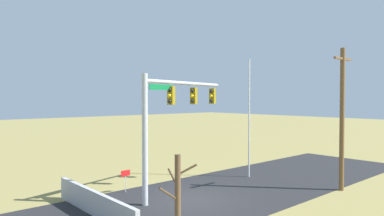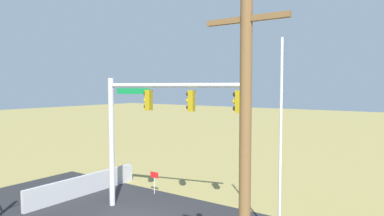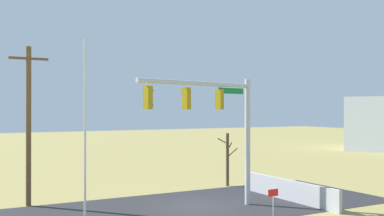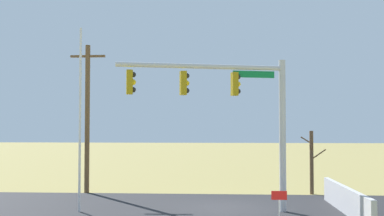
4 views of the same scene
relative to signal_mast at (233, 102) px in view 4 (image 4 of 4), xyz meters
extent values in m
plane|color=olive|center=(-0.32, 1.37, -4.55)|extent=(160.00, 160.00, 0.00)
cube|color=#232326|center=(-4.32, 1.37, -4.54)|extent=(28.00, 8.00, 0.01)
cube|color=#B7B5AD|center=(3.07, 0.55, -4.54)|extent=(6.00, 6.00, 0.01)
cube|color=#A8A8AD|center=(4.57, 0.27, -4.00)|extent=(0.20, 7.09, 1.09)
cylinder|color=#B2B5BA|center=(2.07, 0.55, -1.37)|extent=(0.28, 0.28, 6.35)
cylinder|color=#B2B5BA|center=(-1.29, -0.34, 1.46)|extent=(6.77, 1.96, 0.20)
cube|color=#0F7238|center=(0.86, 0.23, 1.18)|extent=(1.75, 0.49, 0.28)
cube|color=#937A0F|center=(0.05, 0.01, 0.76)|extent=(0.32, 0.41, 0.96)
sphere|color=black|center=(0.20, 0.05, 1.06)|extent=(0.22, 0.22, 0.22)
sphere|color=yellow|center=(0.20, 0.05, 0.76)|extent=(0.22, 0.22, 0.22)
sphere|color=black|center=(0.20, 0.05, 0.46)|extent=(0.22, 0.22, 0.22)
cube|color=#937A0F|center=(-2.03, -0.53, 0.76)|extent=(0.32, 0.41, 0.96)
sphere|color=black|center=(-1.88, -0.50, 1.06)|extent=(0.22, 0.22, 0.22)
sphere|color=yellow|center=(-1.88, -0.50, 0.76)|extent=(0.22, 0.22, 0.22)
sphere|color=black|center=(-1.88, -0.50, 0.46)|extent=(0.22, 0.22, 0.22)
cube|color=#937A0F|center=(-4.11, -1.08, 0.76)|extent=(0.32, 0.41, 0.96)
sphere|color=black|center=(-3.96, -1.05, 1.06)|extent=(0.22, 0.22, 0.22)
sphere|color=yellow|center=(-3.96, -1.05, 0.76)|extent=(0.22, 0.22, 0.22)
sphere|color=black|center=(-3.96, -1.05, 0.46)|extent=(0.22, 0.22, 0.22)
cylinder|color=silver|center=(-6.41, 0.00, -0.69)|extent=(0.10, 0.10, 7.72)
cylinder|color=brown|center=(-7.72, 5.54, -0.57)|extent=(0.26, 0.26, 7.96)
cube|color=brown|center=(-7.72, 5.54, 2.81)|extent=(1.90, 0.12, 0.12)
cylinder|color=brown|center=(4.25, 5.72, -2.88)|extent=(0.20, 0.20, 3.32)
cylinder|color=brown|center=(4.61, 5.72, -2.46)|extent=(0.78, 0.07, 0.57)
cylinder|color=brown|center=(4.01, 5.92, -1.72)|extent=(0.54, 0.47, 0.39)
cylinder|color=brown|center=(4.22, 5.44, -2.04)|extent=(0.12, 0.61, 0.55)
cylinder|color=silver|center=(1.59, -2.08, -4.10)|extent=(0.04, 0.04, 0.90)
cube|color=red|center=(1.59, -2.08, -3.49)|extent=(0.56, 0.02, 0.32)
camera|label=1|loc=(11.33, 14.44, 0.59)|focal=32.41mm
camera|label=2|loc=(-11.06, 12.31, 1.39)|focal=32.68mm
camera|label=3|loc=(-11.55, -18.37, 0.27)|focal=42.79mm
camera|label=4|loc=(-0.51, -19.21, -0.99)|focal=43.65mm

